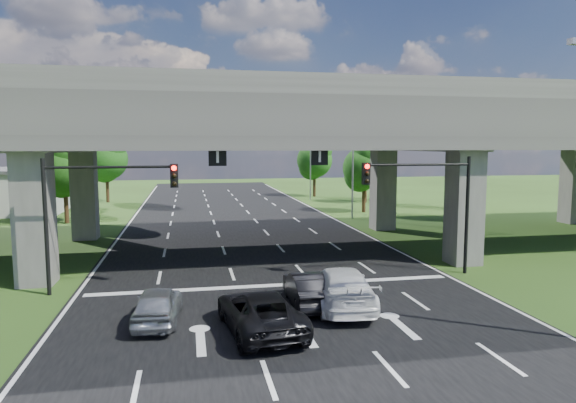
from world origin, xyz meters
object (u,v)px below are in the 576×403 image
object	(u,v)px
car_white	(341,287)
car_silver	(158,305)
signal_left	(97,200)
car_dark	(308,289)
streetlight_far	(349,153)
car_trailing	(260,311)
streetlight_beyond	(307,151)
signal_right	(428,193)

from	to	relation	value
car_white	car_silver	bearing A→B (deg)	9.88
signal_left	car_dark	size ratio (longest dim) A/B	1.41
signal_left	car_white	xyz separation A→B (m)	(9.91, -4.07, -3.36)
car_dark	streetlight_far	bearing A→B (deg)	-109.74
signal_left	car_white	bearing A→B (deg)	-22.32
signal_left	car_trailing	distance (m)	9.49
signal_left	streetlight_beyond	distance (m)	40.30
signal_right	car_white	xyz separation A→B (m)	(-5.74, -4.07, -3.36)
signal_left	car_silver	bearing A→B (deg)	-59.16
signal_right	car_trailing	distance (m)	11.72
streetlight_far	car_trailing	bearing A→B (deg)	-113.86
signal_left	car_trailing	size ratio (longest dim) A/B	1.17
car_dark	car_silver	bearing A→B (deg)	10.30
car_white	car_dark	bearing A→B (deg)	-11.54
signal_left	car_white	distance (m)	11.22
signal_left	streetlight_far	xyz separation A→B (m)	(17.92, 20.06, 1.66)
car_white	streetlight_beyond	bearing A→B (deg)	-95.43
car_dark	streetlight_beyond	bearing A→B (deg)	-101.53
signal_right	car_silver	xyz separation A→B (m)	(-12.92, -4.57, -3.48)
signal_left	car_dark	xyz separation A→B (m)	(8.64, -3.67, -3.46)
streetlight_far	car_trailing	size ratio (longest dim) A/B	1.95
signal_left	car_white	size ratio (longest dim) A/B	1.09
streetlight_far	car_silver	size ratio (longest dim) A/B	2.53
car_trailing	signal_right	bearing A→B (deg)	-153.30
car_silver	signal_right	bearing A→B (deg)	-156.21
streetlight_far	car_dark	world-z (taller)	streetlight_far
streetlight_beyond	car_silver	world-z (taller)	streetlight_beyond
car_silver	car_dark	distance (m)	5.98
streetlight_far	car_silver	world-z (taller)	streetlight_far
streetlight_far	streetlight_beyond	xyz separation A→B (m)	(0.00, 16.00, 0.00)
signal_left	car_dark	distance (m)	10.00
signal_right	car_silver	bearing A→B (deg)	-160.51
signal_right	car_white	bearing A→B (deg)	-144.68
streetlight_beyond	car_white	distance (m)	41.22
streetlight_far	signal_left	bearing A→B (deg)	-131.78
streetlight_beyond	car_white	bearing A→B (deg)	-101.29
streetlight_far	car_silver	xyz separation A→B (m)	(-15.19, -24.63, -5.14)
streetlight_far	streetlight_beyond	distance (m)	16.00
car_dark	car_white	size ratio (longest dim) A/B	0.77
streetlight_beyond	car_silver	xyz separation A→B (m)	(-15.19, -40.63, -5.14)
signal_right	streetlight_beyond	distance (m)	36.17
signal_left	streetlight_far	bearing A→B (deg)	48.22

